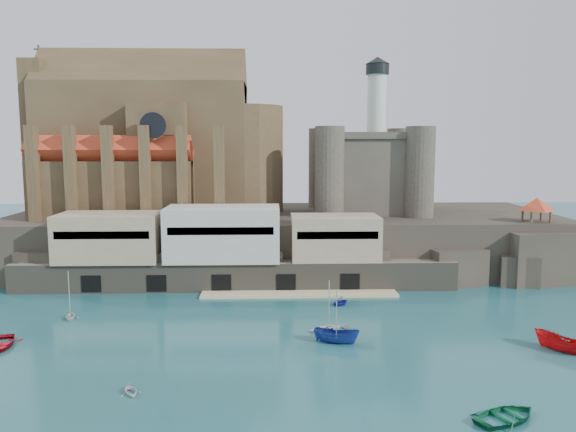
# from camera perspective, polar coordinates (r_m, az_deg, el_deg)

# --- Properties ---
(ground) EXTENTS (300.00, 300.00, 0.00)m
(ground) POSITION_cam_1_polar(r_m,az_deg,el_deg) (69.53, 0.23, -11.98)
(ground) COLOR #1A4F56
(ground) RESTS_ON ground
(promontory) EXTENTS (100.00, 36.00, 10.00)m
(promontory) POSITION_cam_1_polar(r_m,az_deg,el_deg) (106.49, -0.59, -2.39)
(promontory) COLOR black
(promontory) RESTS_ON ground
(quay) EXTENTS (70.00, 12.00, 13.05)m
(quay) POSITION_cam_1_polar(r_m,az_deg,el_deg) (90.58, -6.73, -3.46)
(quay) COLOR #625D4E
(quay) RESTS_ON ground
(church) EXTENTS (47.00, 25.93, 30.51)m
(church) POSITION_cam_1_polar(r_m,az_deg,el_deg) (109.60, -13.33, 6.73)
(church) COLOR #493822
(church) RESTS_ON promontory
(castle_keep) EXTENTS (21.20, 21.20, 29.30)m
(castle_keep) POSITION_cam_1_polar(r_m,az_deg,el_deg) (108.27, 8.06, 4.83)
(castle_keep) COLOR #423D34
(castle_keep) RESTS_ON promontory
(rock_outcrop) EXTENTS (14.50, 10.50, 8.70)m
(rock_outcrop) POSITION_cam_1_polar(r_m,az_deg,el_deg) (103.30, 23.74, -3.85)
(rock_outcrop) COLOR black
(rock_outcrop) RESTS_ON ground
(pavilion) EXTENTS (6.40, 6.40, 5.40)m
(pavilion) POSITION_cam_1_polar(r_m,az_deg,el_deg) (102.19, 23.95, 0.97)
(pavilion) COLOR #493822
(pavilion) RESTS_ON rock_outcrop
(boat_1) EXTENTS (2.65, 2.29, 2.62)m
(boat_1) POSITION_cam_1_polar(r_m,az_deg,el_deg) (56.53, -15.69, -16.99)
(boat_1) COLOR silver
(boat_1) RESTS_ON ground
(boat_2) EXTENTS (2.64, 2.61, 5.46)m
(boat_2) POSITION_cam_1_polar(r_m,az_deg,el_deg) (67.24, 4.91, -12.70)
(boat_2) COLOR navy
(boat_2) RESTS_ON ground
(boat_3) EXTENTS (3.11, 4.55, 6.22)m
(boat_3) POSITION_cam_1_polar(r_m,az_deg,el_deg) (53.45, 21.31, -18.73)
(boat_3) COLOR #0E643C
(boat_3) RESTS_ON ground
(boat_4) EXTENTS (2.79, 2.00, 2.95)m
(boat_4) POSITION_cam_1_polar(r_m,az_deg,el_deg) (80.83, -21.23, -9.69)
(boat_4) COLOR silver
(boat_4) RESTS_ON ground
(boat_5) EXTENTS (3.13, 3.14, 5.86)m
(boat_5) POSITION_cam_1_polar(r_m,az_deg,el_deg) (71.49, 25.83, -12.20)
(boat_5) COLOR #BA0B0F
(boat_5) RESTS_ON ground
(boat_6) EXTENTS (1.98, 3.84, 5.17)m
(boat_6) POSITION_cam_1_polar(r_m,az_deg,el_deg) (71.09, 4.16, -11.56)
(boat_6) COLOR silver
(boat_6) RESTS_ON ground
(boat_7) EXTENTS (2.97, 3.02, 3.05)m
(boat_7) POSITION_cam_1_polar(r_m,az_deg,el_deg) (81.94, 5.33, -8.98)
(boat_7) COLOR navy
(boat_7) RESTS_ON ground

